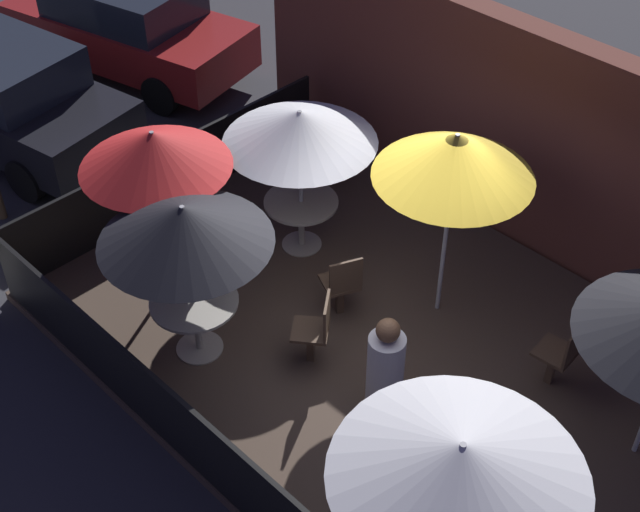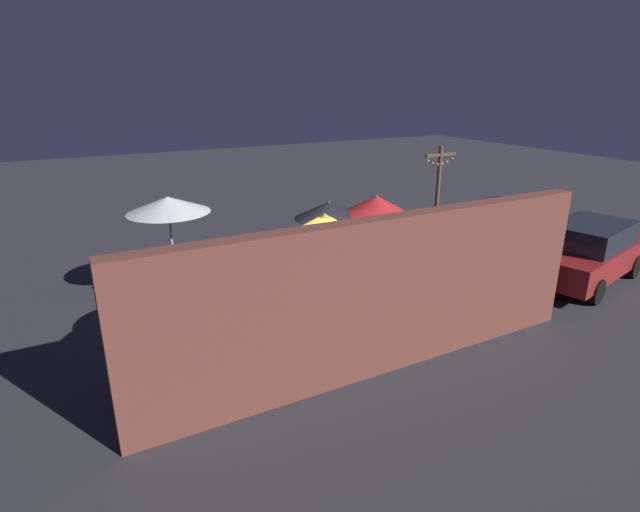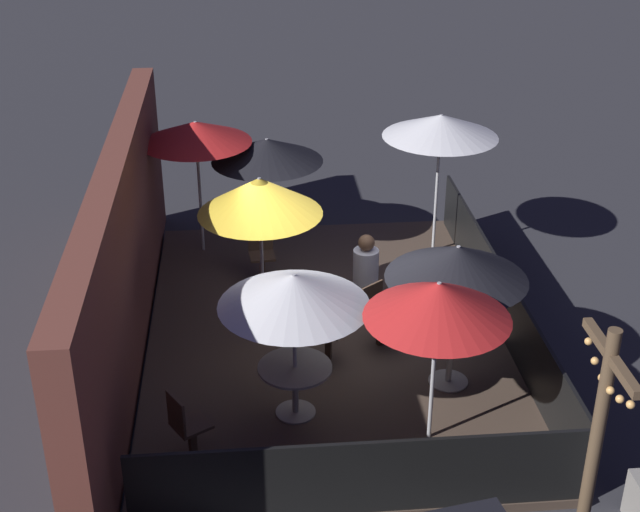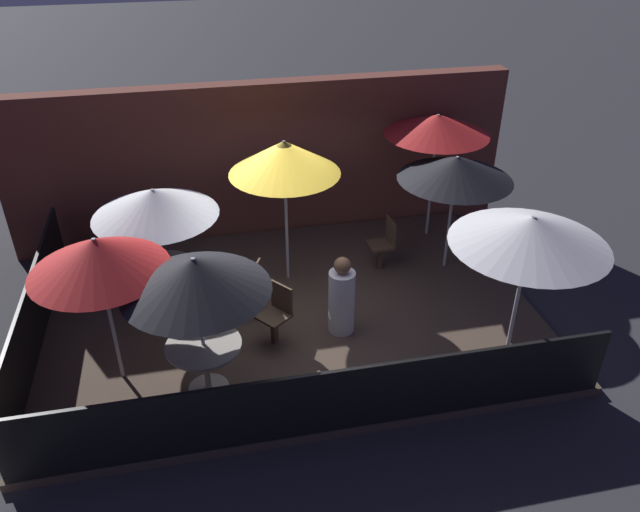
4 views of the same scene
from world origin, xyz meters
name	(u,v)px [view 1 (image 1 of 4)]	position (x,y,z in m)	size (l,w,h in m)	color
ground_plane	(378,350)	(0.00, 0.00, 0.00)	(60.00, 60.00, 0.00)	#2D2D33
patio_deck	(378,346)	(0.00, 0.00, 0.06)	(7.55, 5.22, 0.12)	#47382D
building_wall	(540,146)	(0.00, 2.84, 1.47)	(9.15, 0.36, 2.94)	brown
fence_front	(200,445)	(0.00, -2.56, 0.59)	(7.35, 0.05, 0.95)	black
fence_side_left	(174,174)	(-3.73, 0.00, 0.59)	(0.05, 5.02, 0.95)	black
patio_umbrella_0	(184,224)	(-1.37, -1.51, 1.93)	(1.83, 1.83, 2.04)	#B2B2B7
patio_umbrella_1	(300,127)	(-1.88, 0.59, 1.91)	(1.85, 1.85, 2.00)	#B2B2B7
patio_umbrella_3	(455,156)	(0.11, 0.92, 2.30)	(1.74, 1.74, 2.45)	#B2B2B7
patio_umbrella_4	(460,461)	(2.56, -2.10, 2.39)	(1.91, 1.91, 2.46)	#B2B2B7
patio_umbrella_6	(154,150)	(-2.51, -1.02, 2.05)	(1.72, 1.72, 2.16)	#B2B2B7
dining_table_0	(195,310)	(-1.37, -1.51, 0.72)	(0.98, 0.98, 0.75)	#9E998E
dining_table_1	(301,210)	(-1.88, 0.59, 0.68)	(0.93, 0.93, 0.71)	#9E998E
patio_chair_0	(342,283)	(-0.62, 0.02, 0.62)	(0.53, 0.53, 0.93)	#4C3828
patio_chair_1	(562,353)	(1.77, 0.90, 0.62)	(0.43, 0.43, 0.92)	#4C3828
patio_chair_2	(330,146)	(-2.68, 1.91, 0.64)	(0.55, 0.55, 0.95)	#4C3828
patio_chair_3	(316,328)	(-0.31, -0.69, 0.62)	(0.56, 0.56, 0.92)	#4C3828
patron_0	(385,369)	(0.65, -0.65, 0.69)	(0.54, 0.54, 1.26)	silver
parked_car_0	(3,95)	(-6.75, -0.75, 0.84)	(4.29, 2.40, 1.62)	black
parked_car_1	(127,24)	(-7.33, 1.85, 0.84)	(4.46, 2.63, 1.62)	maroon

